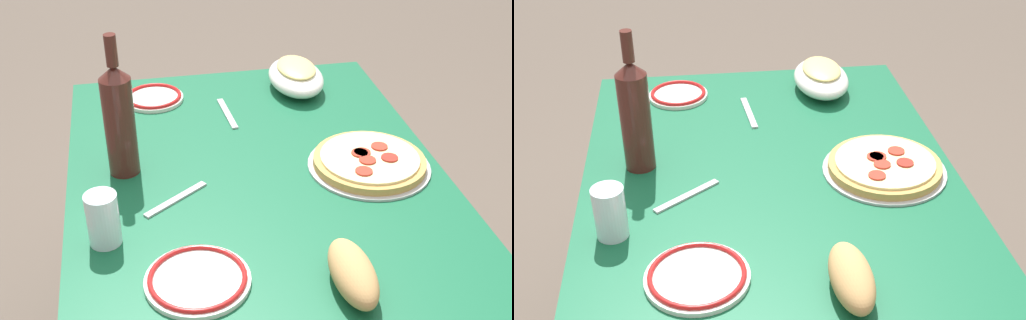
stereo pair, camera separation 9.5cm
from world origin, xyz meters
The scene contains 10 objects.
dining_table centered at (0.00, 0.00, 0.58)m, with size 1.11×0.86×0.70m.
pepperoni_pizza centered at (-0.03, -0.26, 0.72)m, with size 0.28×0.28×0.03m.
baked_pasta_dish centered at (0.41, -0.20, 0.75)m, with size 0.24×0.15×0.08m.
wine_bottle centered at (0.06, 0.30, 0.84)m, with size 0.07×0.07×0.33m.
water_glass centered at (-0.20, 0.34, 0.76)m, with size 0.06×0.06×0.11m, color silver.
side_plate_near centered at (-0.35, 0.18, 0.71)m, with size 0.20×0.20×0.02m.
side_plate_far centered at (0.41, 0.21, 0.71)m, with size 0.16×0.16×0.02m.
bread_loaf centered at (-0.42, -0.09, 0.74)m, with size 0.18×0.08×0.07m, color tan.
fork_left centered at (-0.08, 0.19, 0.71)m, with size 0.17×0.02×0.01m, color #B7B7BC.
fork_right centered at (0.29, 0.02, 0.71)m, with size 0.17×0.02×0.01m, color #B7B7BC.
Camera 1 is at (-1.30, 0.26, 1.56)m, focal length 47.91 mm.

